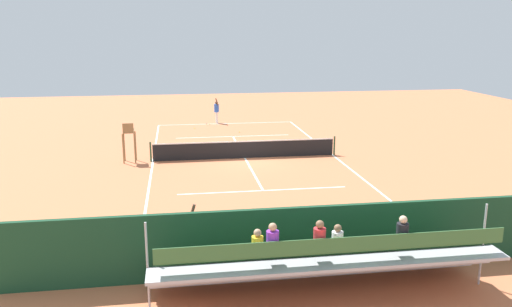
{
  "coord_description": "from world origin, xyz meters",
  "views": [
    {
      "loc": [
        3.66,
        27.65,
        6.9
      ],
      "look_at": [
        0.0,
        4.0,
        1.2
      ],
      "focal_mm": 36.49,
      "sensor_mm": 36.0,
      "label": 1
    }
  ],
  "objects_px": {
    "tennis_net": "(245,149)",
    "line_judge": "(192,236)",
    "tennis_player": "(217,110)",
    "tennis_racket": "(208,124)",
    "tennis_ball_far": "(195,128)",
    "bleacher_stand": "(321,262)",
    "umpire_chair": "(129,138)",
    "courtside_bench": "(372,239)",
    "equipment_bag": "(317,256)",
    "tennis_ball_near": "(239,132)"
  },
  "relations": [
    {
      "from": "umpire_chair",
      "to": "tennis_ball_far",
      "type": "distance_m",
      "value": 10.1
    },
    {
      "from": "equipment_bag",
      "to": "tennis_ball_near",
      "type": "xyz_separation_m",
      "value": [
        -0.18,
        -20.78,
        -0.15
      ]
    },
    {
      "from": "tennis_net",
      "to": "umpire_chair",
      "type": "xyz_separation_m",
      "value": [
        6.2,
        -0.05,
        0.81
      ]
    },
    {
      "from": "bleacher_stand",
      "to": "tennis_player",
      "type": "height_order",
      "value": "bleacher_stand"
    },
    {
      "from": "bleacher_stand",
      "to": "equipment_bag",
      "type": "relative_size",
      "value": 10.07
    },
    {
      "from": "umpire_chair",
      "to": "tennis_ball_far",
      "type": "height_order",
      "value": "umpire_chair"
    },
    {
      "from": "equipment_bag",
      "to": "tennis_ball_far",
      "type": "relative_size",
      "value": 13.64
    },
    {
      "from": "equipment_bag",
      "to": "tennis_player",
      "type": "bearing_deg",
      "value": -87.51
    },
    {
      "from": "tennis_net",
      "to": "bleacher_stand",
      "type": "xyz_separation_m",
      "value": [
        0.03,
        15.4,
        0.44
      ]
    },
    {
      "from": "umpire_chair",
      "to": "tennis_player",
      "type": "bearing_deg",
      "value": -116.19
    },
    {
      "from": "equipment_bag",
      "to": "tennis_ball_far",
      "type": "distance_m",
      "value": 22.89
    },
    {
      "from": "tennis_racket",
      "to": "tennis_ball_near",
      "type": "bearing_deg",
      "value": 119.23
    },
    {
      "from": "equipment_bag",
      "to": "tennis_racket",
      "type": "relative_size",
      "value": 1.54
    },
    {
      "from": "tennis_net",
      "to": "line_judge",
      "type": "height_order",
      "value": "line_judge"
    },
    {
      "from": "tennis_player",
      "to": "tennis_ball_near",
      "type": "distance_m",
      "value": 4.26
    },
    {
      "from": "courtside_bench",
      "to": "tennis_player",
      "type": "relative_size",
      "value": 0.93
    },
    {
      "from": "bleacher_stand",
      "to": "tennis_racket",
      "type": "xyz_separation_m",
      "value": [
        1.31,
        -26.25,
        -0.93
      ]
    },
    {
      "from": "tennis_racket",
      "to": "line_judge",
      "type": "bearing_deg",
      "value": 85.24
    },
    {
      "from": "tennis_ball_near",
      "to": "tennis_net",
      "type": "bearing_deg",
      "value": 85.33
    },
    {
      "from": "tennis_net",
      "to": "line_judge",
      "type": "bearing_deg",
      "value": 75.85
    },
    {
      "from": "tennis_net",
      "to": "bleacher_stand",
      "type": "bearing_deg",
      "value": 89.9
    },
    {
      "from": "bleacher_stand",
      "to": "tennis_racket",
      "type": "height_order",
      "value": "bleacher_stand"
    },
    {
      "from": "bleacher_stand",
      "to": "umpire_chair",
      "type": "distance_m",
      "value": 16.64
    },
    {
      "from": "equipment_bag",
      "to": "line_judge",
      "type": "xyz_separation_m",
      "value": [
        3.77,
        -0.12,
        0.84
      ]
    },
    {
      "from": "bleacher_stand",
      "to": "tennis_ball_near",
      "type": "relative_size",
      "value": 137.27
    },
    {
      "from": "tennis_net",
      "to": "tennis_player",
      "type": "distance_m",
      "value": 11.36
    },
    {
      "from": "tennis_racket",
      "to": "line_judge",
      "type": "distance_m",
      "value": 24.23
    },
    {
      "from": "line_judge",
      "to": "tennis_player",
      "type": "bearing_deg",
      "value": -96.26
    },
    {
      "from": "tennis_racket",
      "to": "tennis_player",
      "type": "bearing_deg",
      "value": -145.15
    },
    {
      "from": "courtside_bench",
      "to": "tennis_racket",
      "type": "xyz_separation_m",
      "value": [
        3.56,
        -24.12,
        -0.54
      ]
    },
    {
      "from": "tennis_player",
      "to": "tennis_ball_far",
      "type": "bearing_deg",
      "value": 49.11
    },
    {
      "from": "bleacher_stand",
      "to": "tennis_ball_far",
      "type": "bearing_deg",
      "value": -84.52
    },
    {
      "from": "courtside_bench",
      "to": "umpire_chair",
      "type": "bearing_deg",
      "value": -57.69
    },
    {
      "from": "umpire_chair",
      "to": "tennis_ball_far",
      "type": "xyz_separation_m",
      "value": [
        -3.8,
        -9.27,
        -1.28
      ]
    },
    {
      "from": "tennis_net",
      "to": "tennis_racket",
      "type": "xyz_separation_m",
      "value": [
        1.34,
        -10.85,
        -0.49
      ]
    },
    {
      "from": "courtside_bench",
      "to": "line_judge",
      "type": "distance_m",
      "value": 5.59
    },
    {
      "from": "umpire_chair",
      "to": "equipment_bag",
      "type": "relative_size",
      "value": 2.38
    },
    {
      "from": "courtside_bench",
      "to": "tennis_ball_near",
      "type": "height_order",
      "value": "courtside_bench"
    },
    {
      "from": "tennis_net",
      "to": "tennis_ball_near",
      "type": "height_order",
      "value": "tennis_net"
    },
    {
      "from": "bleacher_stand",
      "to": "line_judge",
      "type": "height_order",
      "value": "bleacher_stand"
    },
    {
      "from": "tennis_player",
      "to": "tennis_racket",
      "type": "xyz_separation_m",
      "value": [
        0.69,
        0.48,
        -1.0
      ]
    },
    {
      "from": "line_judge",
      "to": "tennis_racket",
      "type": "bearing_deg",
      "value": -94.76
    },
    {
      "from": "tennis_player",
      "to": "courtside_bench",
      "type": "bearing_deg",
      "value": 96.66
    },
    {
      "from": "line_judge",
      "to": "tennis_ball_far",
      "type": "bearing_deg",
      "value": -92.41
    },
    {
      "from": "equipment_bag",
      "to": "courtside_bench",
      "type": "bearing_deg",
      "value": -175.92
    },
    {
      "from": "tennis_ball_near",
      "to": "umpire_chair",
      "type": "bearing_deg",
      "value": 47.16
    },
    {
      "from": "bleacher_stand",
      "to": "equipment_bag",
      "type": "distance_m",
      "value": 2.18
    },
    {
      "from": "equipment_bag",
      "to": "umpire_chair",
      "type": "bearing_deg",
      "value": -63.78
    },
    {
      "from": "equipment_bag",
      "to": "tennis_racket",
      "type": "distance_m",
      "value": 24.32
    },
    {
      "from": "tennis_net",
      "to": "equipment_bag",
      "type": "distance_m",
      "value": 13.41
    }
  ]
}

